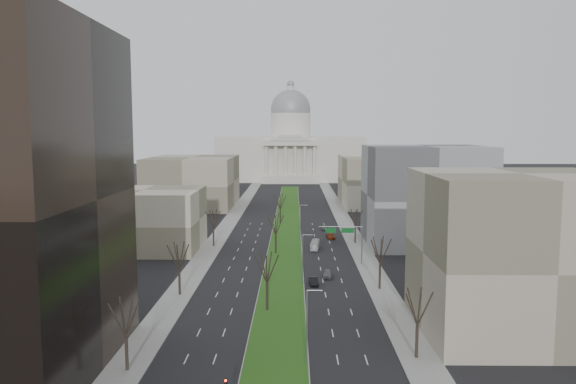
# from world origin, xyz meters

# --- Properties ---
(ground) EXTENTS (600.00, 600.00, 0.00)m
(ground) POSITION_xyz_m (0.00, 120.00, 0.00)
(ground) COLOR black
(ground) RESTS_ON ground
(median) EXTENTS (8.00, 222.03, 0.20)m
(median) POSITION_xyz_m (0.00, 118.99, 0.10)
(median) COLOR #999993
(median) RESTS_ON ground
(sidewalk_left) EXTENTS (5.00, 330.00, 0.15)m
(sidewalk_left) POSITION_xyz_m (-17.50, 95.00, 0.07)
(sidewalk_left) COLOR gray
(sidewalk_left) RESTS_ON ground
(sidewalk_right) EXTENTS (5.00, 330.00, 0.15)m
(sidewalk_right) POSITION_xyz_m (17.50, 95.00, 0.07)
(sidewalk_right) COLOR gray
(sidewalk_right) RESTS_ON ground
(capitol) EXTENTS (80.00, 46.00, 55.00)m
(capitol) POSITION_xyz_m (0.00, 269.59, 16.31)
(capitol) COLOR beige
(capitol) RESTS_ON ground
(building_beige_left) EXTENTS (26.00, 22.00, 14.00)m
(building_beige_left) POSITION_xyz_m (-33.00, 85.00, 7.00)
(building_beige_left) COLOR gray
(building_beige_left) RESTS_ON ground
(building_tan_right) EXTENTS (26.00, 24.00, 22.00)m
(building_tan_right) POSITION_xyz_m (33.00, 32.00, 11.00)
(building_tan_right) COLOR gray
(building_tan_right) RESTS_ON ground
(building_grey_right) EXTENTS (28.00, 26.00, 24.00)m
(building_grey_right) POSITION_xyz_m (34.00, 92.00, 12.00)
(building_grey_right) COLOR #57595C
(building_grey_right) RESTS_ON ground
(building_far_left) EXTENTS (30.00, 40.00, 18.00)m
(building_far_left) POSITION_xyz_m (-35.00, 160.00, 9.00)
(building_far_left) COLOR gray
(building_far_left) RESTS_ON ground
(building_far_right) EXTENTS (30.00, 40.00, 18.00)m
(building_far_right) POSITION_xyz_m (35.00, 165.00, 9.00)
(building_far_right) COLOR gray
(building_far_right) RESTS_ON ground
(tree_left_near) EXTENTS (5.10, 5.10, 9.18)m
(tree_left_near) POSITION_xyz_m (-17.20, 18.00, 6.61)
(tree_left_near) COLOR black
(tree_left_near) RESTS_ON ground
(tree_left_mid) EXTENTS (5.40, 5.40, 9.72)m
(tree_left_mid) POSITION_xyz_m (-17.20, 48.00, 7.00)
(tree_left_mid) COLOR black
(tree_left_mid) RESTS_ON ground
(tree_left_far) EXTENTS (5.28, 5.28, 9.50)m
(tree_left_far) POSITION_xyz_m (-17.20, 88.00, 6.84)
(tree_left_far) COLOR black
(tree_left_far) RESTS_ON ground
(tree_right_near) EXTENTS (5.16, 5.16, 9.29)m
(tree_right_near) POSITION_xyz_m (17.20, 22.00, 6.69)
(tree_right_near) COLOR black
(tree_right_near) RESTS_ON ground
(tree_right_mid) EXTENTS (5.52, 5.52, 9.94)m
(tree_right_mid) POSITION_xyz_m (17.20, 52.00, 7.16)
(tree_right_mid) COLOR black
(tree_right_mid) RESTS_ON ground
(tree_right_far) EXTENTS (5.04, 5.04, 9.07)m
(tree_right_far) POSITION_xyz_m (17.20, 92.00, 6.53)
(tree_right_far) COLOR black
(tree_right_far) RESTS_ON ground
(tree_median_a) EXTENTS (5.40, 5.40, 9.72)m
(tree_median_a) POSITION_xyz_m (-2.00, 40.00, 7.00)
(tree_median_a) COLOR black
(tree_median_a) RESTS_ON ground
(tree_median_b) EXTENTS (5.40, 5.40, 9.72)m
(tree_median_b) POSITION_xyz_m (-2.00, 80.00, 7.00)
(tree_median_b) COLOR black
(tree_median_b) RESTS_ON ground
(tree_median_c) EXTENTS (5.40, 5.40, 9.72)m
(tree_median_c) POSITION_xyz_m (-2.00, 120.00, 7.00)
(tree_median_c) COLOR black
(tree_median_c) RESTS_ON ground
(streetlamp_median_a) EXTENTS (1.90, 0.20, 9.16)m
(streetlamp_median_a) POSITION_xyz_m (3.76, 20.00, 4.81)
(streetlamp_median_a) COLOR gray
(streetlamp_median_a) RESTS_ON ground
(streetlamp_median_b) EXTENTS (1.90, 0.20, 9.16)m
(streetlamp_median_b) POSITION_xyz_m (3.76, 55.00, 4.81)
(streetlamp_median_b) COLOR gray
(streetlamp_median_b) RESTS_ON ground
(streetlamp_median_c) EXTENTS (1.90, 0.20, 9.16)m
(streetlamp_median_c) POSITION_xyz_m (3.76, 95.00, 4.81)
(streetlamp_median_c) COLOR gray
(streetlamp_median_c) RESTS_ON ground
(mast_arm_signs) EXTENTS (9.12, 0.24, 8.09)m
(mast_arm_signs) POSITION_xyz_m (13.49, 70.03, 6.11)
(mast_arm_signs) COLOR gray
(mast_arm_signs) RESTS_ON ground
(car_grey_near) EXTENTS (2.16, 4.57, 1.51)m
(car_grey_near) POSITION_xyz_m (8.54, 59.80, 0.75)
(car_grey_near) COLOR #565B5F
(car_grey_near) RESTS_ON ground
(car_black) EXTENTS (1.72, 4.27, 1.38)m
(car_black) POSITION_xyz_m (5.68, 54.73, 0.69)
(car_black) COLOR black
(car_black) RESTS_ON ground
(car_red) EXTENTS (2.18, 4.81, 1.37)m
(car_red) POSITION_xyz_m (11.54, 98.24, 0.68)
(car_red) COLOR maroon
(car_red) RESTS_ON ground
(car_grey_far) EXTENTS (2.36, 4.63, 1.25)m
(car_grey_far) POSITION_xyz_m (10.88, 110.74, 0.63)
(car_grey_far) COLOR #52535A
(car_grey_far) RESTS_ON ground
(box_van) EXTENTS (2.53, 7.49, 2.05)m
(box_van) POSITION_xyz_m (7.03, 85.31, 1.02)
(box_van) COLOR white
(box_van) RESTS_ON ground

